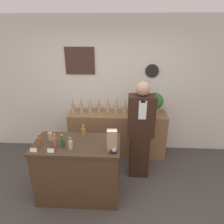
{
  "coord_description": "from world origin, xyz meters",
  "views": [
    {
      "loc": [
        0.27,
        -1.89,
        2.44
      ],
      "look_at": [
        0.11,
        1.12,
        1.18
      ],
      "focal_mm": 32.0,
      "sensor_mm": 36.0,
      "label": 1
    }
  ],
  "objects_px": {
    "shopkeeper": "(140,132)",
    "tape_dispenser": "(114,151)",
    "potted_plant": "(155,102)",
    "paper_bag": "(112,140)"
  },
  "relations": [
    {
      "from": "shopkeeper",
      "to": "tape_dispenser",
      "type": "distance_m",
      "value": 0.87
    },
    {
      "from": "potted_plant",
      "to": "tape_dispenser",
      "type": "height_order",
      "value": "potted_plant"
    },
    {
      "from": "paper_bag",
      "to": "tape_dispenser",
      "type": "relative_size",
      "value": 3.3
    },
    {
      "from": "potted_plant",
      "to": "shopkeeper",
      "type": "bearing_deg",
      "value": -115.37
    },
    {
      "from": "paper_bag",
      "to": "shopkeeper",
      "type": "bearing_deg",
      "value": 57.49
    },
    {
      "from": "potted_plant",
      "to": "paper_bag",
      "type": "relative_size",
      "value": 1.4
    },
    {
      "from": "shopkeeper",
      "to": "tape_dispenser",
      "type": "relative_size",
      "value": 18.99
    },
    {
      "from": "tape_dispenser",
      "to": "shopkeeper",
      "type": "bearing_deg",
      "value": 61.27
    },
    {
      "from": "paper_bag",
      "to": "potted_plant",
      "type": "bearing_deg",
      "value": 60.82
    },
    {
      "from": "tape_dispenser",
      "to": "potted_plant",
      "type": "bearing_deg",
      "value": 62.79
    }
  ]
}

